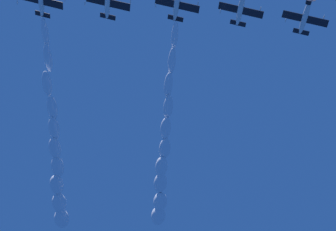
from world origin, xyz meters
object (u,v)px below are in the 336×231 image
Objects in this scene: airplane_lead at (305,16)px; airplane_right_wingman at (177,2)px; airplane_left_wingman at (241,8)px; airplane_outer_left at (108,0)px.

airplane_right_wingman reaches higher than airplane_lead.
airplane_left_wingman is 1.00× the size of airplane_right_wingman.
airplane_right_wingman reaches higher than airplane_outer_left.
airplane_left_wingman is (-12.01, 0.53, 1.17)m from airplane_lead.
airplane_right_wingman is 12.66m from airplane_outer_left.
airplane_lead is 12.08m from airplane_left_wingman.
airplane_lead is 36.58m from airplane_outer_left.
airplane_outer_left is at bearing 177.84° from airplane_right_wingman.
airplane_left_wingman is 24.60m from airplane_outer_left.
airplane_left_wingman reaches higher than airplane_lead.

